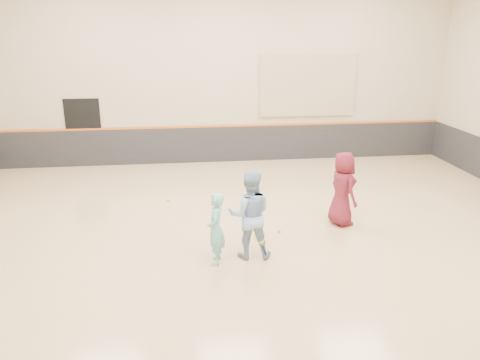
{
  "coord_description": "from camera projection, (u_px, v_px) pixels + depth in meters",
  "views": [
    {
      "loc": [
        -1.33,
        -9.24,
        4.33
      ],
      "look_at": [
        -0.14,
        0.4,
        1.15
      ],
      "focal_mm": 35.0,
      "sensor_mm": 36.0,
      "label": 1
    }
  ],
  "objects": [
    {
      "name": "room",
      "position": [
        249.0,
        201.0,
        9.97
      ],
      "size": [
        15.04,
        12.04,
        6.22
      ],
      "color": "tan",
      "rests_on": "ground"
    },
    {
      "name": "wainscot_back",
      "position": [
        224.0,
        144.0,
        15.66
      ],
      "size": [
        14.9,
        0.04,
        1.2
      ],
      "primitive_type": "cube",
      "color": "#232326",
      "rests_on": "floor"
    },
    {
      "name": "accent_stripe",
      "position": [
        224.0,
        126.0,
        15.46
      ],
      "size": [
        14.9,
        0.03,
        0.06
      ],
      "primitive_type": "cube",
      "color": "#D85914",
      "rests_on": "wall_back"
    },
    {
      "name": "acoustic_panel",
      "position": [
        308.0,
        86.0,
        15.38
      ],
      "size": [
        3.2,
        0.08,
        2.0
      ],
      "primitive_type": "cube",
      "color": "tan",
      "rests_on": "wall_back"
    },
    {
      "name": "doorway",
      "position": [
        84.0,
        133.0,
        14.99
      ],
      "size": [
        1.1,
        0.05,
        2.2
      ],
      "primitive_type": "cube",
      "color": "black",
      "rests_on": "floor"
    },
    {
      "name": "girl",
      "position": [
        216.0,
        229.0,
        8.82
      ],
      "size": [
        0.41,
        0.56,
        1.42
      ],
      "primitive_type": "imported",
      "rotation": [
        0.0,
        0.0,
        -1.72
      ],
      "color": "#6AB9B4",
      "rests_on": "floor"
    },
    {
      "name": "instructor",
      "position": [
        250.0,
        215.0,
        9.03
      ],
      "size": [
        0.92,
        0.76,
        1.76
      ],
      "primitive_type": "imported",
      "rotation": [
        0.0,
        0.0,
        3.04
      ],
      "color": "#83A3CB",
      "rests_on": "floor"
    },
    {
      "name": "young_man",
      "position": [
        343.0,
        189.0,
        10.57
      ],
      "size": [
        0.73,
        0.94,
        1.71
      ],
      "primitive_type": "imported",
      "rotation": [
        0.0,
        0.0,
        1.81
      ],
      "color": "maroon",
      "rests_on": "floor"
    },
    {
      "name": "held_racket",
      "position": [
        259.0,
        236.0,
        8.92
      ],
      "size": [
        0.32,
        0.32,
        0.57
      ],
      "primitive_type": null,
      "color": "#BDCE2D",
      "rests_on": "instructor"
    },
    {
      "name": "spare_racket",
      "position": [
        255.0,
        212.0,
        11.34
      ],
      "size": [
        0.74,
        0.74,
        0.12
      ],
      "primitive_type": null,
      "color": "#C4D82F",
      "rests_on": "floor"
    },
    {
      "name": "ball_under_racket",
      "position": [
        279.0,
        231.0,
        10.36
      ],
      "size": [
        0.07,
        0.07,
        0.07
      ],
      "primitive_type": "sphere",
      "color": "gold",
      "rests_on": "floor"
    },
    {
      "name": "ball_in_hand",
      "position": [
        354.0,
        182.0,
        10.47
      ],
      "size": [
        0.07,
        0.07,
        0.07
      ],
      "primitive_type": "sphere",
      "color": "gold",
      "rests_on": "young_man"
    },
    {
      "name": "ball_beside_spare",
      "position": [
        168.0,
        200.0,
        12.19
      ],
      "size": [
        0.07,
        0.07,
        0.07
      ],
      "primitive_type": "sphere",
      "color": "#B3CE30",
      "rests_on": "floor"
    }
  ]
}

